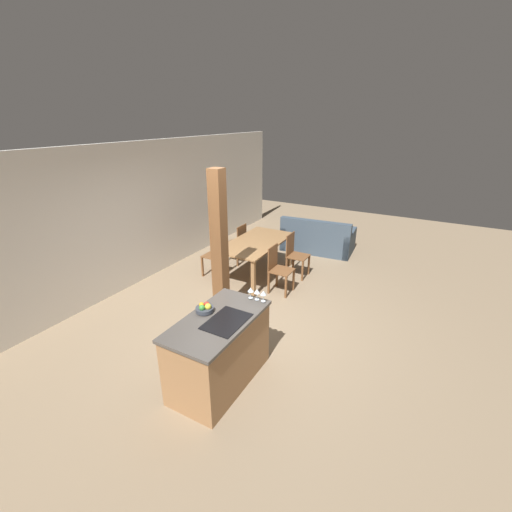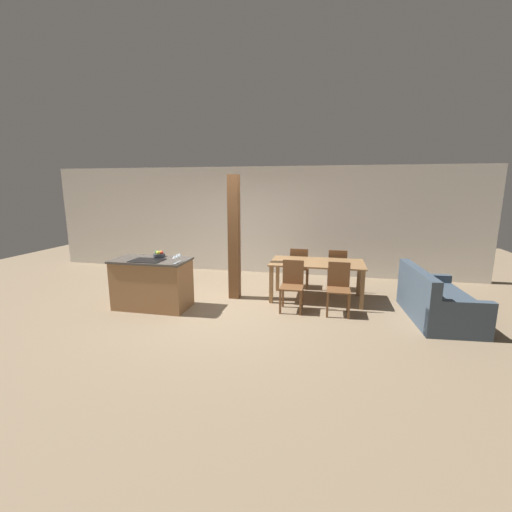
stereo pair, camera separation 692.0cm
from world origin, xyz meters
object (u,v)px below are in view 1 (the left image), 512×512
at_px(dining_chair_near_left, 278,268).
at_px(dining_chair_near_right, 295,254).
at_px(couch, 318,239).
at_px(timber_post, 219,247).
at_px(dining_table, 256,246).
at_px(wine_glass_middle, 257,292).
at_px(wine_glass_near, 263,293).
at_px(kitchen_island, 219,350).
at_px(dining_chair_far_left, 217,255).
at_px(fruit_bowl, 205,308).
at_px(wine_glass_far, 251,290).
at_px(dining_chair_far_right, 237,243).

height_order(dining_chair_near_left, dining_chair_near_right, same).
relative_size(dining_chair_near_left, couch, 0.51).
bearing_deg(timber_post, dining_table, 8.29).
relative_size(wine_glass_middle, timber_post, 0.06).
xyz_separation_m(dining_chair_near_left, couch, (2.42, 0.07, -0.19)).
relative_size(wine_glass_middle, dining_chair_near_left, 0.17).
relative_size(wine_glass_near, couch, 0.09).
distance_m(kitchen_island, dining_chair_near_right, 3.36).
distance_m(wine_glass_middle, dining_chair_far_left, 2.83).
bearing_deg(dining_chair_far_left, dining_chair_near_left, 90.00).
xyz_separation_m(fruit_bowl, dining_table, (2.88, 0.89, -0.30)).
xyz_separation_m(wine_glass_far, dining_chair_near_right, (2.73, 0.51, -0.56)).
xyz_separation_m(kitchen_island, dining_chair_near_right, (3.34, 0.41, 0.02)).
distance_m(kitchen_island, wine_glass_middle, 0.86).
bearing_deg(dining_chair_far_left, wine_glass_middle, 46.20).
relative_size(dining_chair_near_right, dining_chair_far_left, 1.00).
bearing_deg(dining_chair_far_left, timber_post, 37.82).
bearing_deg(fruit_bowl, dining_chair_far_right, 25.77).
height_order(wine_glass_near, dining_table, wine_glass_near).
bearing_deg(dining_chair_near_left, wine_glass_near, -160.08).
height_order(wine_glass_middle, wine_glass_far, same).
height_order(dining_chair_far_left, couch, dining_chair_far_left).
bearing_deg(dining_chair_near_right, dining_chair_far_left, 120.07).
height_order(wine_glass_far, dining_chair_far_left, wine_glass_far).
bearing_deg(timber_post, fruit_bowl, -152.85).
xyz_separation_m(dining_chair_near_left, dining_chair_far_right, (0.81, 1.40, 0.00)).
xyz_separation_m(wine_glass_near, dining_chair_far_left, (1.92, 2.10, -0.56)).
xyz_separation_m(wine_glass_far, dining_chair_far_left, (1.92, 1.91, -0.56)).
distance_m(dining_chair_far_right, timber_post, 2.34).
distance_m(kitchen_island, fruit_bowl, 0.55).
relative_size(wine_glass_middle, dining_chair_far_left, 0.17).
distance_m(dining_chair_far_left, dining_chair_far_right, 0.81).
height_order(wine_glass_far, couch, wine_glass_far).
bearing_deg(couch, wine_glass_far, 93.30).
bearing_deg(dining_chair_near_left, wine_glass_far, -165.12).
relative_size(dining_chair_near_left, dining_chair_far_right, 1.00).
bearing_deg(dining_chair_near_right, couch, 2.48).
xyz_separation_m(wine_glass_far, dining_chair_near_left, (1.92, 0.51, -0.56)).
distance_m(dining_table, dining_chair_far_right, 0.83).
height_order(kitchen_island, dining_chair_far_right, kitchen_island).
bearing_deg(dining_chair_near_right, wine_glass_middle, -167.54).
bearing_deg(wine_glass_middle, dining_table, 29.26).
height_order(dining_table, dining_chair_far_left, dining_chair_far_left).
distance_m(dining_chair_far_right, couch, 2.10).
bearing_deg(dining_chair_far_left, wine_glass_near, 47.49).
xyz_separation_m(wine_glass_near, dining_table, (2.33, 1.40, -0.38)).
relative_size(dining_chair_near_left, dining_chair_far_left, 1.00).
height_order(wine_glass_far, dining_chair_near_right, wine_glass_far).
bearing_deg(kitchen_island, couch, 5.53).
bearing_deg(fruit_bowl, couch, 3.00).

